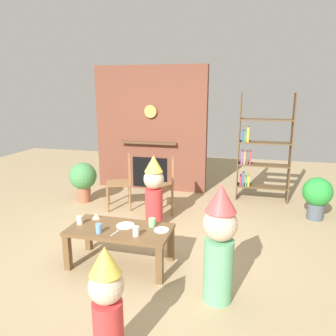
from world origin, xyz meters
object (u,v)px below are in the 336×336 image
paper_cup_far_left (80,220)px  child_in_pink (219,241)px  coffee_table (120,234)px  potted_plant_tall (317,195)px  paper_cup_near_right (152,222)px  bookshelf (259,153)px  dining_chair_middle (167,182)px  child_by_the_chairs (154,189)px  paper_cup_near_left (99,228)px  child_with_cone_hat (107,303)px  paper_plate_front (162,230)px  paper_plate_rear (126,226)px  birthday_cake_slice (96,216)px  dining_chair_left (124,179)px  paper_cup_center (136,231)px  potted_plant_short (83,178)px

paper_cup_far_left → child_in_pink: 1.67m
coffee_table → child_in_pink: size_ratio=1.00×
child_in_pink → potted_plant_tall: (1.26, 2.36, -0.21)m
potted_plant_tall → coffee_table: bearing=-140.1°
paper_cup_near_right → child_in_pink: 0.95m
bookshelf → dining_chair_middle: bookshelf is taller
coffee_table → child_by_the_chairs: bearing=87.1°
paper_cup_near_left → child_with_cone_hat: child_with_cone_hat is taller
child_by_the_chairs → dining_chair_middle: size_ratio=1.18×
paper_cup_near_left → child_with_cone_hat: size_ratio=0.11×
paper_plate_front → paper_plate_rear: bearing=178.2°
potted_plant_tall → birthday_cake_slice: bearing=-146.9°
bookshelf → child_by_the_chairs: 2.18m
coffee_table → paper_plate_front: size_ratio=6.93×
child_with_cone_hat → potted_plant_tall: 3.82m
paper_plate_front → dining_chair_left: bearing=123.7°
coffee_table → birthday_cake_slice: 0.44m
paper_cup_center → dining_chair_middle: size_ratio=0.12×
paper_cup_far_left → paper_plate_front: (0.96, 0.06, -0.04)m
bookshelf → child_by_the_chairs: bookshelf is taller
child_with_cone_hat → child_by_the_chairs: child_by_the_chairs is taller
bookshelf → paper_plate_rear: size_ratio=9.12×
paper_cup_near_left → dining_chair_left: bearing=104.1°
potted_plant_short → child_by_the_chairs: bearing=-25.2°
paper_plate_front → dining_chair_middle: (-0.37, 1.66, 0.06)m
paper_cup_far_left → potted_plant_tall: size_ratio=0.15×
potted_plant_tall → potted_plant_short: potted_plant_short is taller
paper_cup_near_right → paper_cup_far_left: size_ratio=0.97×
bookshelf → potted_plant_tall: bookshelf is taller
paper_plate_rear → paper_cup_center: bearing=-46.1°
paper_plate_rear → potted_plant_short: (-1.51, 1.78, -0.02)m
paper_cup_near_right → coffee_table: bearing=-157.9°
paper_cup_center → paper_plate_rear: size_ratio=0.50×
bookshelf → birthday_cake_slice: bearing=-126.9°
birthday_cake_slice → dining_chair_left: bearing=99.8°
coffee_table → paper_plate_front: paper_plate_front is taller
child_with_cone_hat → dining_chair_middle: size_ratio=1.03×
paper_cup_near_right → child_by_the_chairs: child_by_the_chairs is taller
dining_chair_middle → potted_plant_tall: dining_chair_middle is taller
dining_chair_middle → birthday_cake_slice: bearing=58.9°
paper_cup_far_left → paper_plate_front: 0.96m
paper_cup_near_right → dining_chair_left: size_ratio=0.11×
birthday_cake_slice → child_with_cone_hat: (0.82, -1.48, 0.01)m
paper_plate_front → child_with_cone_hat: size_ratio=0.18×
child_with_cone_hat → paper_cup_far_left: bearing=17.1°
dining_chair_left → potted_plant_tall: (3.04, 0.27, -0.12)m
paper_cup_near_right → dining_chair_left: dining_chair_left is taller
paper_cup_far_left → paper_plate_front: paper_cup_far_left is taller
child_with_cone_hat → dining_chair_left: size_ratio=1.03×
paper_cup_center → birthday_cake_slice: size_ratio=1.04×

